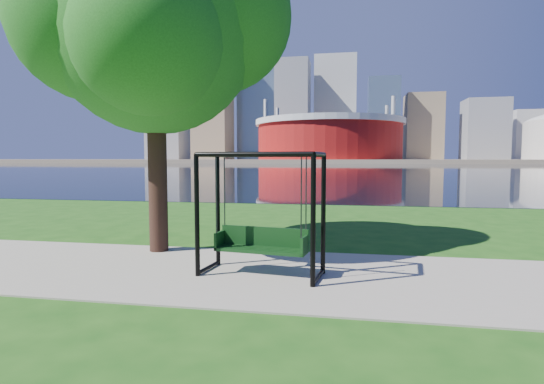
# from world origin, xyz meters

# --- Properties ---
(ground) EXTENTS (900.00, 900.00, 0.00)m
(ground) POSITION_xyz_m (0.00, 0.00, 0.00)
(ground) COLOR #1E5114
(ground) RESTS_ON ground
(path) EXTENTS (120.00, 4.00, 0.03)m
(path) POSITION_xyz_m (0.00, -0.50, 0.01)
(path) COLOR #9E937F
(path) RESTS_ON ground
(river) EXTENTS (900.00, 180.00, 0.02)m
(river) POSITION_xyz_m (0.00, 102.00, 0.01)
(river) COLOR black
(river) RESTS_ON ground
(far_bank) EXTENTS (900.00, 228.00, 2.00)m
(far_bank) POSITION_xyz_m (0.00, 306.00, 1.00)
(far_bank) COLOR #937F60
(far_bank) RESTS_ON ground
(stadium) EXTENTS (83.00, 83.00, 32.00)m
(stadium) POSITION_xyz_m (-10.00, 235.00, 14.23)
(stadium) COLOR maroon
(stadium) RESTS_ON far_bank
(skyline) EXTENTS (392.00, 66.00, 96.50)m
(skyline) POSITION_xyz_m (-4.27, 319.39, 35.89)
(skyline) COLOR gray
(skyline) RESTS_ON far_bank
(swing) EXTENTS (2.37, 1.27, 2.31)m
(swing) POSITION_xyz_m (-0.14, -0.57, 1.12)
(swing) COLOR black
(swing) RESTS_ON ground
(park_tree) EXTENTS (6.11, 5.52, 7.59)m
(park_tree) POSITION_xyz_m (-2.99, 1.08, 5.27)
(park_tree) COLOR black
(park_tree) RESTS_ON ground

